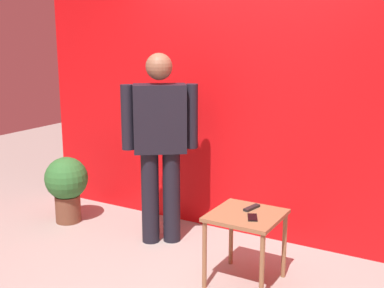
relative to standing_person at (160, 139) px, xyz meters
The scene contains 7 objects.
ground_plane 1.29m from the standing_person, 47.43° to the right, with size 12.00×12.00×0.00m, color #9E9991.
back_wall_red 1.03m from the standing_person, 47.38° to the left, with size 4.67×0.12×3.18m, color red.
standing_person is the anchor object (origin of this frame).
side_table 1.18m from the standing_person, 18.60° to the right, with size 0.53×0.53×0.57m.
cell_phone 1.23m from the standing_person, 20.32° to the right, with size 0.07×0.14×0.01m, color black.
tv_remote 1.11m from the standing_person, 12.62° to the right, with size 0.04×0.17×0.02m, color black.
potted_plant 1.25m from the standing_person, behind, with size 0.44×0.44×0.69m.
Camera 1 is at (1.86, -3.01, 1.91)m, focal length 46.06 mm.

